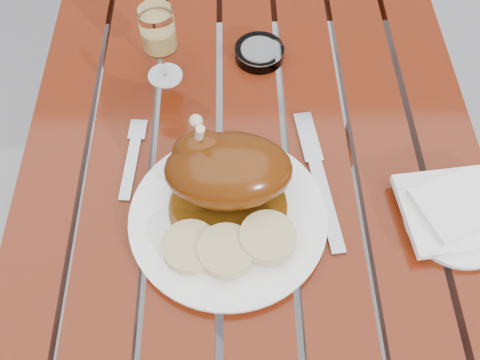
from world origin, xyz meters
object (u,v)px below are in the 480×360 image
(dinner_plate, at_px, (228,219))
(side_plate, at_px, (457,220))
(wine_glass, at_px, (160,46))
(table, at_px, (250,268))
(ashtray, at_px, (259,53))

(dinner_plate, bearing_deg, side_plate, -1.25)
(wine_glass, distance_m, side_plate, 0.59)
(side_plate, bearing_deg, table, 164.00)
(table, height_order, wine_glass, wine_glass)
(dinner_plate, xyz_separation_m, wine_glass, (-0.12, 0.32, 0.07))
(wine_glass, bearing_deg, ashtray, 14.61)
(table, relative_size, wine_glass, 7.68)
(ashtray, bearing_deg, dinner_plate, -99.92)
(table, relative_size, side_plate, 6.92)
(wine_glass, bearing_deg, table, -55.64)
(table, xyz_separation_m, wine_glass, (-0.16, 0.24, 0.45))
(table, height_order, ashtray, ashtray)
(ashtray, bearing_deg, wine_glass, -165.39)
(table, distance_m, dinner_plate, 0.40)
(dinner_plate, distance_m, wine_glass, 0.35)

